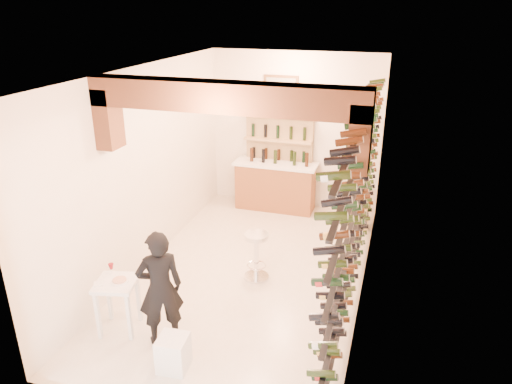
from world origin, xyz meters
TOP-DOWN VIEW (x-y plane):
  - ground at (0.00, 0.00)m, footprint 6.00×6.00m
  - room_shell at (0.00, -0.26)m, footprint 3.52×6.02m
  - wine_rack at (1.53, 0.00)m, footprint 0.32×5.70m
  - back_counter at (-0.30, 2.65)m, footprint 1.70×0.62m
  - back_shelving at (-0.30, 2.89)m, footprint 1.40×0.31m
  - tasting_table at (-1.23, -1.83)m, footprint 0.61×0.61m
  - white_stool at (-0.23, -2.29)m, footprint 0.37×0.37m
  - person at (-0.58, -1.86)m, footprint 0.68×0.63m
  - chrome_barstool at (0.12, -0.09)m, footprint 0.40×0.40m
  - crate_lower at (1.40, 2.18)m, footprint 0.55×0.45m
  - crate_upper at (1.40, 2.18)m, footprint 0.47×0.33m

SIDE VIEW (x-z plane):
  - ground at x=0.00m, z-range 0.00..0.00m
  - crate_lower at x=1.40m, z-range 0.00..0.28m
  - white_stool at x=-0.23m, z-range 0.00..0.43m
  - crate_upper at x=1.40m, z-range 0.28..0.55m
  - chrome_barstool at x=0.12m, z-range 0.06..0.83m
  - back_counter at x=-0.30m, z-range -0.11..1.18m
  - tasting_table at x=-1.23m, z-range 0.16..1.05m
  - person at x=-0.58m, z-range 0.00..1.55m
  - back_shelving at x=-0.30m, z-range -0.19..2.53m
  - wine_rack at x=1.53m, z-range 0.27..2.83m
  - room_shell at x=0.00m, z-range 0.65..3.86m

